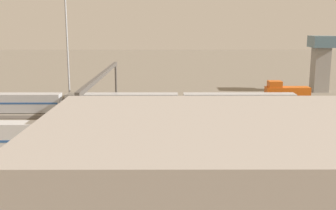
# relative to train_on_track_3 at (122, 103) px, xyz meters

# --- Properties ---
(ground_plane) EXTENTS (400.00, 400.00, 0.00)m
(ground_plane) POSITION_rel_train_on_track_3_xyz_m (-13.78, 5.00, -2.02)
(ground_plane) COLOR #756B5B
(track_bed_0) EXTENTS (140.00, 2.80, 0.12)m
(track_bed_0) POSITION_rel_train_on_track_3_xyz_m (-13.78, -15.00, -1.96)
(track_bed_0) COLOR #3D3833
(track_bed_0) RESTS_ON ground_plane
(track_bed_1) EXTENTS (140.00, 2.80, 0.12)m
(track_bed_1) POSITION_rel_train_on_track_3_xyz_m (-13.78, -10.00, -1.96)
(track_bed_1) COLOR #3D3833
(track_bed_1) RESTS_ON ground_plane
(track_bed_2) EXTENTS (140.00, 2.80, 0.12)m
(track_bed_2) POSITION_rel_train_on_track_3_xyz_m (-13.78, -5.00, -1.96)
(track_bed_2) COLOR #3D3833
(track_bed_2) RESTS_ON ground_plane
(track_bed_3) EXTENTS (140.00, 2.80, 0.12)m
(track_bed_3) POSITION_rel_train_on_track_3_xyz_m (-13.78, 0.00, -1.96)
(track_bed_3) COLOR #3D3833
(track_bed_3) RESTS_ON ground_plane
(track_bed_4) EXTENTS (140.00, 2.80, 0.12)m
(track_bed_4) POSITION_rel_train_on_track_3_xyz_m (-13.78, 5.00, -1.96)
(track_bed_4) COLOR #4C443D
(track_bed_4) RESTS_ON ground_plane
(track_bed_5) EXTENTS (140.00, 2.80, 0.12)m
(track_bed_5) POSITION_rel_train_on_track_3_xyz_m (-13.78, 10.00, -1.96)
(track_bed_5) COLOR #4C443D
(track_bed_5) RESTS_ON ground_plane
(track_bed_6) EXTENTS (140.00, 2.80, 0.12)m
(track_bed_6) POSITION_rel_train_on_track_3_xyz_m (-13.78, 15.00, -1.96)
(track_bed_6) COLOR #3D3833
(track_bed_6) RESTS_ON ground_plane
(track_bed_7) EXTENTS (140.00, 2.80, 0.12)m
(track_bed_7) POSITION_rel_train_on_track_3_xyz_m (-13.78, 20.00, -1.96)
(track_bed_7) COLOR #4C443D
(track_bed_7) RESTS_ON ground_plane
(track_bed_8) EXTENTS (140.00, 2.80, 0.12)m
(track_bed_8) POSITION_rel_train_on_track_3_xyz_m (-13.78, 25.00, -1.96)
(track_bed_8) COLOR #4C443D
(track_bed_8) RESTS_ON ground_plane
(train_on_track_3) EXTENTS (71.40, 3.06, 3.80)m
(train_on_track_3) POSITION_rel_train_on_track_3_xyz_m (0.00, 0.00, 0.00)
(train_on_track_3) COLOR #B7BABF
(train_on_track_3) RESTS_ON ground_plane
(train_on_track_1) EXTENTS (10.00, 3.00, 5.00)m
(train_on_track_1) POSITION_rel_train_on_track_3_xyz_m (-36.75, -10.00, 0.14)
(train_on_track_1) COLOR #D85914
(train_on_track_1) RESTS_ON ground_plane
(train_on_track_6) EXTENTS (47.20, 3.06, 5.00)m
(train_on_track_6) POSITION_rel_train_on_track_3_xyz_m (-30.68, 15.00, 0.57)
(train_on_track_6) COLOR silver
(train_on_track_6) RESTS_ON ground_plane
(train_on_track_8) EXTENTS (66.40, 3.06, 4.40)m
(train_on_track_8) POSITION_rel_train_on_track_3_xyz_m (-3.67, 25.00, 0.07)
(train_on_track_8) COLOR #285193
(train_on_track_8) RESTS_ON ground_plane
(light_mast_0) EXTENTS (2.80, 0.70, 30.75)m
(light_mast_0) POSITION_rel_train_on_track_3_xyz_m (14.97, -17.70, 17.23)
(light_mast_0) COLOR #9EA0A5
(light_mast_0) RESTS_ON ground_plane
(signal_gantry) EXTENTS (0.70, 45.00, 8.80)m
(signal_gantry) POSITION_rel_train_on_track_3_xyz_m (3.28, 5.00, 5.78)
(signal_gantry) COLOR #4C4742
(signal_gantry) RESTS_ON ground_plane
(control_tower) EXTENTS (6.00, 6.00, 14.81)m
(control_tower) POSITION_rel_train_on_track_3_xyz_m (-50.12, -25.93, 6.58)
(control_tower) COLOR gray
(control_tower) RESTS_ON ground_plane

